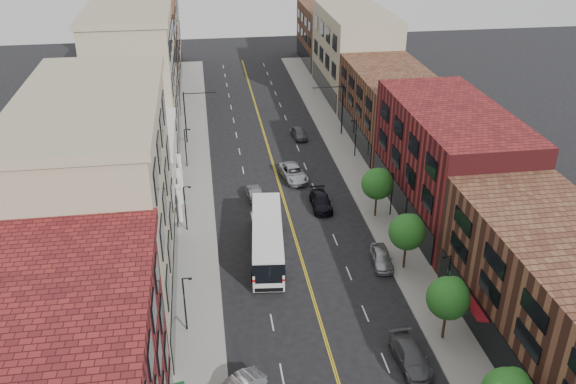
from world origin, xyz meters
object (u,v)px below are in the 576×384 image
city_bus (267,237)px  car_lane_behind (255,193)px  car_lane_b (293,173)px  car_lane_a (321,201)px  car_parked_mid (411,357)px  car_parked_far (382,258)px  car_lane_c (299,133)px

city_bus → car_lane_behind: (-0.12, 11.91, -1.29)m
city_bus → car_lane_b: size_ratio=2.28×
car_lane_behind → car_lane_a: car_lane_a is taller
car_parked_mid → car_lane_a: car_parked_mid is taller
car_parked_far → car_lane_c: size_ratio=1.04×
car_parked_mid → car_parked_far: 13.52m
car_lane_b → car_lane_behind: bearing=-148.0°
city_bus → car_lane_a: (7.02, 8.61, -1.22)m
car_lane_a → car_lane_b: car_lane_b is taller
city_bus → car_lane_behind: bearing=96.2°
car_parked_far → car_lane_c: car_parked_far is taller
car_parked_mid → car_lane_a: bearing=91.3°
city_bus → car_parked_far: size_ratio=3.00×
car_lane_behind → car_lane_b: 6.78m
car_lane_b → car_lane_c: 13.25m
city_bus → car_lane_behind: 11.98m
car_parked_far → car_lane_b: size_ratio=0.76×
car_lane_behind → car_lane_a: (7.14, -3.30, 0.07)m
car_parked_mid → car_lane_b: size_ratio=0.89×
car_parked_mid → car_lane_c: bearing=88.3°
car_parked_far → car_lane_a: bearing=111.7°
car_parked_far → city_bus: bearing=167.5°
car_parked_mid → car_lane_behind: size_ratio=1.27×
car_parked_far → car_lane_a: car_parked_far is taller
car_lane_behind → car_lane_c: 19.06m
car_lane_b → car_lane_a: bearing=-83.7°
city_bus → car_lane_a: size_ratio=2.58×
car_lane_a → car_parked_mid: bearing=-84.7°
car_lane_behind → car_lane_c: size_ratio=0.96×
car_lane_b → car_lane_c: bearing=69.8°
car_lane_b → car_lane_c: size_ratio=1.36×
car_parked_mid → city_bus: bearing=115.0°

